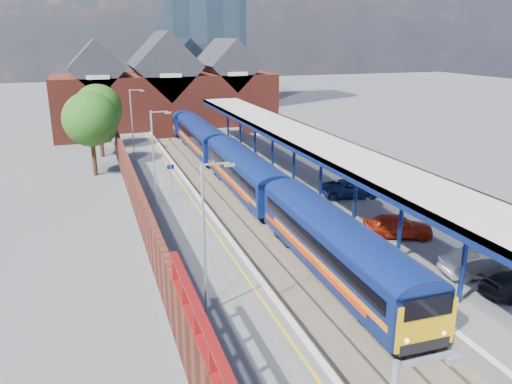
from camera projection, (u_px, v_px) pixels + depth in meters
ground at (215, 182)px, 46.73m from camera, size 240.00×240.00×0.00m
ballast_bed at (248, 216)px, 37.69m from camera, size 6.00×76.00×0.06m
rails at (248, 215)px, 37.66m from camera, size 4.51×76.00×0.14m
left_platform at (175, 218)px, 35.85m from camera, size 5.00×76.00×1.00m
right_platform at (320, 202)px, 39.40m from camera, size 6.00×76.00×1.00m
coping_left at (207, 208)px, 36.42m from camera, size 0.30×76.00×0.05m
coping_right at (286, 199)px, 38.36m from camera, size 0.30×76.00×0.05m
yellow_line at (199, 209)px, 36.24m from camera, size 0.14×76.00×0.01m
train at (220, 150)px, 49.88m from camera, size 3.08×65.94×3.45m
canopy at (305, 139)px, 39.58m from camera, size 4.50×52.00×4.48m
lamp_post_b at (207, 230)px, 21.60m from camera, size 1.48×0.18×7.00m
lamp_post_c at (155, 152)px, 36.05m from camera, size 1.48×0.18×7.00m
lamp_post_d at (133, 119)px, 50.51m from camera, size 1.48×0.18×7.00m
platform_sign at (171, 174)px, 38.97m from camera, size 0.55×0.08×2.50m
brick_wall at (148, 229)px, 28.63m from camera, size 0.35×50.00×3.86m
station_building at (165, 92)px, 70.40m from camera, size 30.00×12.12×13.78m
tree_near at (92, 121)px, 47.28m from camera, size 5.20×5.20×8.10m
tree_far at (100, 109)px, 54.81m from camera, size 5.20×5.20×8.10m
parked_car_red at (398, 226)px, 31.06m from camera, size 4.59×3.27×1.45m
parked_car_silver at (482, 264)px, 25.96m from camera, size 4.39×2.15×1.39m
parked_car_blue at (352, 188)px, 38.94m from camera, size 5.15×3.25×1.33m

